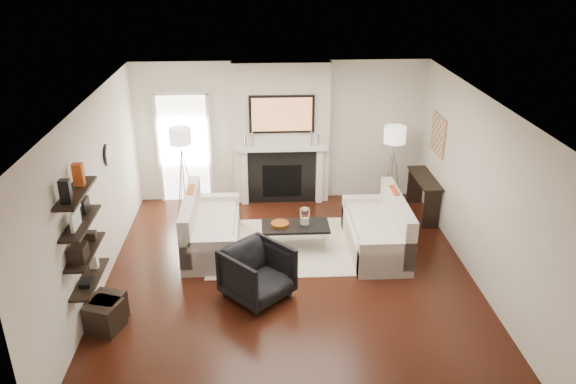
{
  "coord_description": "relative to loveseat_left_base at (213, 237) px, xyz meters",
  "views": [
    {
      "loc": [
        -0.42,
        -7.23,
        4.59
      ],
      "look_at": [
        0.0,
        0.6,
        1.15
      ],
      "focal_mm": 35.0,
      "sensor_mm": 36.0,
      "label": 1
    }
  ],
  "objects": [
    {
      "name": "loveseat_right_arm_n",
      "position": [
        2.66,
        -1.02,
        0.09
      ],
      "size": [
        0.85,
        0.18,
        0.6
      ],
      "primitive_type": "cube",
      "color": "beige",
      "rests_on": "floor"
    },
    {
      "name": "door_trim_top",
      "position": [
        -0.62,
        1.98,
        1.92
      ],
      "size": [
        1.02,
        0.06,
        0.06
      ],
      "primitive_type": "cube",
      "color": "white",
      "rests_on": "wall_back"
    },
    {
      "name": "door_trim_r",
      "position": [
        -0.14,
        1.98,
        0.84
      ],
      "size": [
        0.06,
        0.06,
        2.16
      ],
      "primitive_type": "cube",
      "color": "white",
      "rests_on": "floor"
    },
    {
      "name": "loveseat_left_back",
      "position": [
        -0.33,
        0.0,
        0.32
      ],
      "size": [
        0.18,
        1.8,
        0.8
      ],
      "primitive_type": "cube",
      "color": "beige",
      "rests_on": "floor"
    },
    {
      "name": "pillow_left_charcoal",
      "position": [
        -0.33,
        -0.3,
        0.51
      ],
      "size": [
        0.1,
        0.4,
        0.4
      ],
      "primitive_type": "cube",
      "color": "black",
      "rests_on": "loveseat_left_cushion"
    },
    {
      "name": "decor_wine_rack",
      "position": [
        -1.39,
        -2.21,
        1.01
      ],
      "size": [
        0.18,
        0.25,
        0.2
      ],
      "primitive_type": "cube",
      "color": "black",
      "rests_on": "shelf_lower"
    },
    {
      "name": "loveseat_right_back",
      "position": [
        3.0,
        -0.21,
        0.32
      ],
      "size": [
        0.18,
        1.8,
        0.8
      ],
      "primitive_type": "cube",
      "color": "beige",
      "rests_on": "floor"
    },
    {
      "name": "chimney_breast",
      "position": [
        1.23,
        1.89,
        1.14
      ],
      "size": [
        1.8,
        0.25,
        2.7
      ],
      "primitive_type": "cube",
      "color": "silver",
      "rests_on": "floor"
    },
    {
      "name": "lamp_right_leg_a",
      "position": [
        3.39,
        1.43,
        0.39
      ],
      "size": [
        0.25,
        0.02,
        1.23
      ],
      "primitive_type": "cylinder",
      "rotation": [
        0.18,
        0.0,
        4.71
      ],
      "color": "silver",
      "rests_on": "floor"
    },
    {
      "name": "firebox",
      "position": [
        1.23,
        1.75,
        0.24
      ],
      "size": [
        0.75,
        0.02,
        0.65
      ],
      "primitive_type": "cube",
      "color": "black",
      "rests_on": "floor"
    },
    {
      "name": "decor_frame_a",
      "position": [
        -1.39,
        -2.14,
        1.42
      ],
      "size": [
        0.04,
        0.3,
        0.22
      ],
      "primitive_type": "cube",
      "color": "white",
      "rests_on": "shelf_upper"
    },
    {
      "name": "pillow_left_orange",
      "position": [
        -0.33,
        0.3,
        0.52
      ],
      "size": [
        0.1,
        0.42,
        0.42
      ],
      "primitive_type": "cube",
      "color": "#B24415",
      "rests_on": "loveseat_left_cushion"
    },
    {
      "name": "mantel_shelf",
      "position": [
        1.23,
        1.71,
        0.91
      ],
      "size": [
        1.7,
        0.18,
        0.07
      ],
      "primitive_type": "cube",
      "color": "white",
      "rests_on": "chimney_breast"
    },
    {
      "name": "armchair",
      "position": [
        0.74,
        -1.44,
        0.21
      ],
      "size": [
        1.12,
        1.12,
        0.84
      ],
      "primitive_type": "imported",
      "rotation": [
        0.0,
        0.0,
        0.75
      ],
      "color": "black",
      "rests_on": "floor"
    },
    {
      "name": "lamp_left_leg_a",
      "position": [
        -0.51,
        1.56,
        0.39
      ],
      "size": [
        0.25,
        0.02,
        1.23
      ],
      "primitive_type": "cylinder",
      "rotation": [
        0.18,
        0.0,
        4.71
      ],
      "color": "silver",
      "rests_on": "floor"
    },
    {
      "name": "hurricane_candle",
      "position": [
        1.51,
        -0.07,
        0.29
      ],
      "size": [
        0.09,
        0.09,
        0.13
      ],
      "primitive_type": "cylinder",
      "color": "white",
      "rests_on": "coffee_table"
    },
    {
      "name": "decor_magfile_a",
      "position": [
        -1.39,
        -2.29,
        1.85
      ],
      "size": [
        0.12,
        0.1,
        0.28
      ],
      "primitive_type": "cube",
      "color": "black",
      "rests_on": "shelf_top"
    },
    {
      "name": "shelf_lower",
      "position": [
        -1.39,
        -1.98,
        0.89
      ],
      "size": [
        0.25,
        1.0,
        0.04
      ],
      "primitive_type": "cube",
      "color": "black",
      "rests_on": "wall_left"
    },
    {
      "name": "clock_rim",
      "position": [
        -1.5,
        -0.08,
        1.49
      ],
      "size": [
        0.04,
        0.34,
        0.34
      ],
      "primitive_type": "cylinder",
      "rotation": [
        0.0,
        1.57,
        0.0
      ],
      "color": "black",
      "rests_on": "wall_left"
    },
    {
      "name": "decor_magfile_b",
      "position": [
        -1.39,
        -1.78,
        1.85
      ],
      "size": [
        0.12,
        0.1,
        0.28
      ],
      "primitive_type": "cube",
      "color": "#B24415",
      "rests_on": "shelf_top"
    },
    {
      "name": "coffee_leg_sw",
      "position": [
        0.86,
        0.15,
        -0.02
      ],
      "size": [
        0.02,
        0.02,
        0.38
      ],
      "primitive_type": "cylinder",
      "color": "silver",
      "rests_on": "floor"
    },
    {
      "name": "coffee_leg_ne",
      "position": [
        1.86,
        -0.29,
        -0.02
      ],
      "size": [
        0.02,
        0.02,
        0.38
      ],
      "primitive_type": "cylinder",
      "color": "silver",
      "rests_on": "floor"
    },
    {
      "name": "copper_bowl",
      "position": [
        1.11,
        -0.07,
        0.24
      ],
      "size": [
        0.3,
        0.3,
        0.05
      ],
      "primitive_type": "cylinder",
      "color": "#A0541A",
      "rests_on": "coffee_table"
    },
    {
      "name": "door_trim_l",
      "position": [
        -1.1,
        1.98,
        0.84
      ],
      "size": [
        0.06,
        0.06,
        2.16
      ],
      "primitive_type": "cube",
      "color": "white",
      "rests_on": "floor"
    },
    {
      "name": "lamp_right_leg_c",
      "position": [
        3.22,
        1.33,
        0.39
      ],
      "size": [
        0.14,
        0.22,
        1.23
      ],
      "primitive_type": "cylinder",
      "rotation": [
        0.18,
        0.0,
        2.62
      ],
      "color": "silver",
      "rests_on": "floor"
    },
    {
      "name": "tv_screen",
      "position": [
        1.23,
        1.7,
        1.57
      ],
      "size": [
        1.1,
        0.0,
        0.62
      ],
      "primitive_type": "cube",
      "color": "#BF723F",
      "rests_on": "tv_body"
    },
    {
      "name": "lamp_left_leg_b",
      "position": [
        -0.68,
        1.65,
        0.39
      ],
      "size": [
        0.14,
        0.22,
        1.23
      ],
      "primitive_type": "cylinder",
      "rotation": [
        0.18,
        0.0,
        0.52
      ],
      "color": "silver",
      "rests_on": "floor"
    },
    {
      "name": "ottoman_far",
      "position": [
        -1.24,
        -2.1,
        -0.01
      ],
      "size": [
        0.51,
        0.51,
        0.4
      ],
      "primitive_type": "cube",
      "rotation": [
        0.0,
        0.0,
        -0.35
      ],
      "color": "black",
      "rests_on": "floor"
    },
    {
      "name": "lamp_left_shade",
      "position": [
        -0.62,
        1.56,
        1.24
      ],
      "size": [
        0.4,
        0.4,
        0.3
      ],
      "primitive_type": "cylinder",
      "color": "white",
      "rests_on": "lamp_left_post"
    },
    {
      "name": "candlestick_l_tall",
      "position": [
        0.68,
        1.72,
        1.09
      ],
      "size": [
        0.04,
        0.04,
        0.3
      ],
      "primitive_type": "cylinder",
      "color": "silver",
      "rests_on": "mantel_shelf"
    },
    {
      "name": "decor_box_tall",
      "position": [
        -1.39,
        -1.73,
        0.6
      ],
      "size": [
        0.1,
        0.1,
        0.18
      ],
      "primitive_type": "cube",
      "color": "white",
      "rests_on": "shelf_bottom"
    },
    {
      "name": "decor_books",
      "position": [
        -1.39,
        -2.13,
        0.53
      ],
      "size": [
        0.14,
        0.2,
        0.05
      ],
      "primitive_type": "cube",
      "color": "black",
      "rests_on": "shelf_bottom"
    },
    {
      "name": "ottoman_near",
      "position": [
        -1.24,
        -1.95,
        -0.01
      ],
      "size": [
        0.5,
        0.5,
        0.4
      ],
      "primitive_type": "cube",
      "rotation": [
        0.0,
        0.0,
        -0.29
      ],
      "color": "black",
      "rests_on": "floor"
    },
    {
      "name": "loveseat_left_arm_s",
      "position": [
        0.0,
        0.81,
        0.09
      ],
      "size": [
        0.85,
        0.18,
        0.6
      ],
      "primitive_type": "cube",
      "color": "beige",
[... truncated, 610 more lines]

